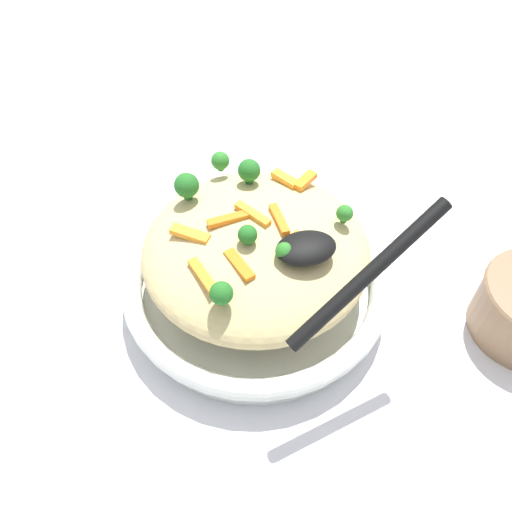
{
  "coord_description": "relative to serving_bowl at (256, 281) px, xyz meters",
  "views": [
    {
      "loc": [
        -0.09,
        -0.33,
        0.47
      ],
      "look_at": [
        0.0,
        0.0,
        0.07
      ],
      "focal_mm": 36.22,
      "sensor_mm": 36.0,
      "label": 1
    }
  ],
  "objects": [
    {
      "name": "serving_bowl",
      "position": [
        0.0,
        0.0,
        0.0
      ],
      "size": [
        0.28,
        0.28,
        0.05
      ],
      "color": "silver",
      "rests_on": "ground_plane"
    },
    {
      "name": "serving_spoon",
      "position": [
        0.04,
        -0.07,
        0.11
      ],
      "size": [
        0.15,
        0.12,
        0.09
      ],
      "color": "black",
      "rests_on": "pasta_mound"
    },
    {
      "name": "carrot_piece_0",
      "position": [
        -0.06,
        -0.04,
        0.08
      ],
      "size": [
        0.02,
        0.04,
        0.01
      ],
      "primitive_type": "cube",
      "rotation": [
        0.0,
        0.0,
        1.88
      ],
      "color": "orange",
      "rests_on": "pasta_mound"
    },
    {
      "name": "broccoli_floret_0",
      "position": [
        -0.01,
        -0.02,
        0.1
      ],
      "size": [
        0.02,
        0.02,
        0.02
      ],
      "color": "#205B1C",
      "rests_on": "pasta_mound"
    },
    {
      "name": "ground_plane",
      "position": [
        0.0,
        0.0,
        -0.03
      ],
      "size": [
        2.4,
        2.4,
        0.0
      ],
      "primitive_type": "plane",
      "color": "silver"
    },
    {
      "name": "broccoli_floret_6",
      "position": [
        0.01,
        0.07,
        0.1
      ],
      "size": [
        0.02,
        0.02,
        0.03
      ],
      "color": "#205B1C",
      "rests_on": "pasta_mound"
    },
    {
      "name": "carrot_piece_4",
      "position": [
        0.02,
        -0.0,
        0.09
      ],
      "size": [
        0.01,
        0.04,
        0.01
      ],
      "primitive_type": "cube",
      "rotation": [
        0.0,
        0.0,
        4.77
      ],
      "color": "orange",
      "rests_on": "pasta_mound"
    },
    {
      "name": "carrot_piece_3",
      "position": [
        0.04,
        -0.03,
        0.09
      ],
      "size": [
        0.03,
        0.03,
        0.01
      ],
      "primitive_type": "cube",
      "rotation": [
        0.0,
        0.0,
        2.14
      ],
      "color": "orange",
      "rests_on": "pasta_mound"
    },
    {
      "name": "carrot_piece_5",
      "position": [
        -0.03,
        -0.04,
        0.08
      ],
      "size": [
        0.02,
        0.04,
        0.01
      ],
      "primitive_type": "cube",
      "rotation": [
        0.0,
        0.0,
        5.04
      ],
      "color": "orange",
      "rests_on": "pasta_mound"
    },
    {
      "name": "carrot_piece_2",
      "position": [
        -0.02,
        0.01,
        0.09
      ],
      "size": [
        0.04,
        0.01,
        0.01
      ],
      "primitive_type": "cube",
      "rotation": [
        0.0,
        0.0,
        3.24
      ],
      "color": "orange",
      "rests_on": "pasta_mound"
    },
    {
      "name": "carrot_piece_7",
      "position": [
        0.07,
        0.05,
        0.08
      ],
      "size": [
        0.03,
        0.03,
        0.01
      ],
      "primitive_type": "cube",
      "rotation": [
        0.0,
        0.0,
        3.78
      ],
      "color": "orange",
      "rests_on": "pasta_mound"
    },
    {
      "name": "carrot_piece_1",
      "position": [
        0.0,
        0.01,
        0.09
      ],
      "size": [
        0.03,
        0.04,
        0.01
      ],
      "primitive_type": "cube",
      "rotation": [
        0.0,
        0.0,
        5.29
      ],
      "color": "orange",
      "rests_on": "pasta_mound"
    },
    {
      "name": "broccoli_floret_3",
      "position": [
        0.01,
        -0.04,
        0.09
      ],
      "size": [
        0.02,
        0.02,
        0.02
      ],
      "color": "#296820",
      "rests_on": "pasta_mound"
    },
    {
      "name": "broccoli_floret_4",
      "position": [
        -0.01,
        0.1,
        0.09
      ],
      "size": [
        0.02,
        0.02,
        0.02
      ],
      "color": "#296820",
      "rests_on": "pasta_mound"
    },
    {
      "name": "carrot_piece_6",
      "position": [
        0.05,
        0.06,
        0.08
      ],
      "size": [
        0.03,
        0.03,
        0.01
      ],
      "primitive_type": "cube",
      "rotation": [
        0.0,
        0.0,
        5.28
      ],
      "color": "orange",
      "rests_on": "pasta_mound"
    },
    {
      "name": "broccoli_floret_2",
      "position": [
        -0.05,
        -0.07,
        0.09
      ],
      "size": [
        0.02,
        0.02,
        0.02
      ],
      "color": "#205B1C",
      "rests_on": "pasta_mound"
    },
    {
      "name": "carrot_piece_8",
      "position": [
        -0.06,
        0.01,
        0.08
      ],
      "size": [
        0.04,
        0.03,
        0.01
      ],
      "primitive_type": "cube",
      "rotation": [
        0.0,
        0.0,
        2.48
      ],
      "color": "orange",
      "rests_on": "pasta_mound"
    },
    {
      "name": "broccoli_floret_5",
      "position": [
        -0.06,
        0.06,
        0.1
      ],
      "size": [
        0.03,
        0.03,
        0.03
      ],
      "color": "#205B1C",
      "rests_on": "pasta_mound"
    },
    {
      "name": "broccoli_floret_1",
      "position": [
        0.09,
        -0.01,
        0.09
      ],
      "size": [
        0.02,
        0.02,
        0.02
      ],
      "color": "#296820",
      "rests_on": "pasta_mound"
    },
    {
      "name": "pasta_mound",
      "position": [
        0.0,
        0.0,
        0.05
      ],
      "size": [
        0.23,
        0.23,
        0.07
      ],
      "primitive_type": "ellipsoid",
      "color": "#D1BA7A",
      "rests_on": "serving_bowl"
    }
  ]
}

